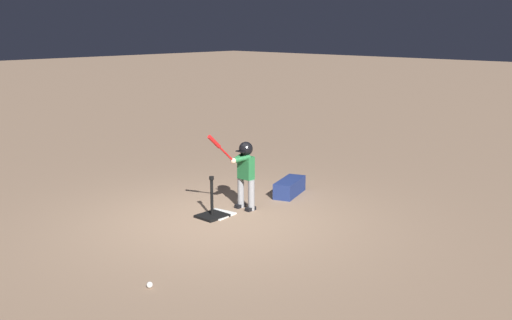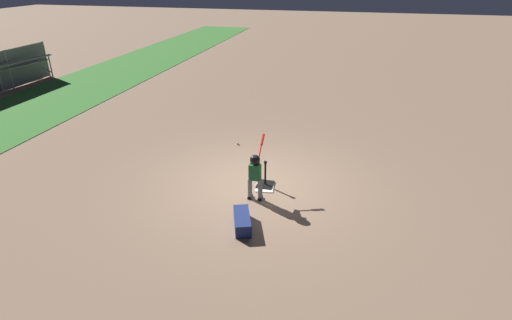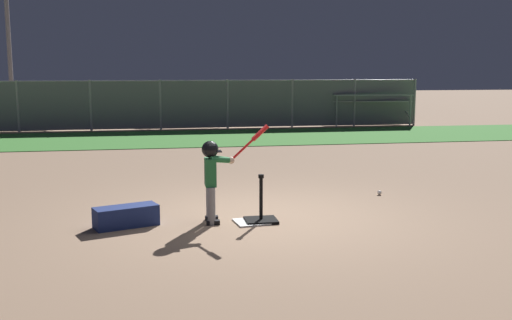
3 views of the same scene
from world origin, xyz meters
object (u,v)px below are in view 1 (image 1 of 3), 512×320
Objects in this scene: baseball at (150,285)px; equipment_bag at (290,187)px; batter_child at (244,167)px; batting_tee at (212,212)px.

equipment_bag reaches higher than baseball.
equipment_bag is (-1.18, -0.01, -0.59)m from batter_child.
batter_child reaches higher than baseball.
batter_child reaches higher than batting_tee.
batting_tee is 0.79× the size of equipment_bag.
batting_tee is 0.49× the size of batter_child.
baseball is at bearing 24.14° from batter_child.
batting_tee reaches higher than baseball.
batter_child is 18.24× the size of baseball.
baseball is 4.32m from equipment_bag.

